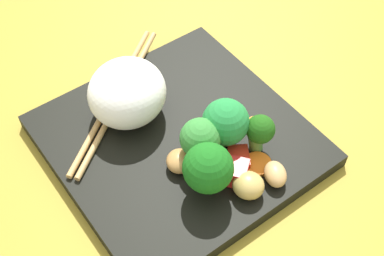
% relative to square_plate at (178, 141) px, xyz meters
% --- Properties ---
extents(ground_plane, '(1.10, 1.10, 0.02)m').
position_rel_square_plate_xyz_m(ground_plane, '(0.00, 0.00, -0.02)').
color(ground_plane, olive).
extents(square_plate, '(0.27, 0.27, 0.02)m').
position_rel_square_plate_xyz_m(square_plate, '(0.00, 0.00, 0.00)').
color(square_plate, black).
rests_on(square_plate, ground_plane).
extents(rice_mound, '(0.13, 0.13, 0.07)m').
position_rel_square_plate_xyz_m(rice_mound, '(-0.02, 0.06, 0.04)').
color(rice_mound, white).
rests_on(rice_mound, square_plate).
extents(broccoli_floret_0, '(0.03, 0.03, 0.05)m').
position_rel_square_plate_xyz_m(broccoli_floret_0, '(0.06, -0.07, 0.04)').
color(broccoli_floret_0, '#54933F').
rests_on(broccoli_floret_0, square_plate).
extents(broccoli_floret_1, '(0.05, 0.05, 0.07)m').
position_rel_square_plate_xyz_m(broccoli_floret_1, '(0.03, -0.04, 0.05)').
color(broccoli_floret_1, '#6BA153').
rests_on(broccoli_floret_1, square_plate).
extents(broccoli_floret_2, '(0.04, 0.04, 0.06)m').
position_rel_square_plate_xyz_m(broccoli_floret_2, '(-0.00, -0.04, 0.04)').
color(broccoli_floret_2, '#72BD52').
rests_on(broccoli_floret_2, square_plate).
extents(broccoli_floret_3, '(0.05, 0.05, 0.07)m').
position_rel_square_plate_xyz_m(broccoli_floret_3, '(-0.02, -0.08, 0.05)').
color(broccoli_floret_3, '#539041').
rests_on(broccoli_floret_3, square_plate).
extents(carrot_slice_0, '(0.04, 0.04, 0.01)m').
position_rel_square_plate_xyz_m(carrot_slice_0, '(0.04, -0.08, 0.01)').
color(carrot_slice_0, orange).
rests_on(carrot_slice_0, square_plate).
extents(carrot_slice_1, '(0.03, 0.03, 0.00)m').
position_rel_square_plate_xyz_m(carrot_slice_1, '(0.08, -0.04, 0.01)').
color(carrot_slice_1, orange).
rests_on(carrot_slice_1, square_plate).
extents(carrot_slice_2, '(0.03, 0.03, 0.00)m').
position_rel_square_plate_xyz_m(carrot_slice_2, '(0.02, -0.01, 0.01)').
color(carrot_slice_2, '#F79E34').
rests_on(carrot_slice_2, square_plate).
extents(carrot_slice_3, '(0.03, 0.03, 0.01)m').
position_rel_square_plate_xyz_m(carrot_slice_3, '(0.06, -0.01, 0.01)').
color(carrot_slice_3, orange).
rests_on(carrot_slice_3, square_plate).
extents(pepper_chunk_0, '(0.03, 0.04, 0.01)m').
position_rel_square_plate_xyz_m(pepper_chunk_0, '(0.03, -0.07, 0.02)').
color(pepper_chunk_0, red).
rests_on(pepper_chunk_0, square_plate).
extents(pepper_chunk_1, '(0.04, 0.04, 0.02)m').
position_rel_square_plate_xyz_m(pepper_chunk_1, '(0.01, -0.08, 0.02)').
color(pepper_chunk_1, red).
rests_on(pepper_chunk_1, square_plate).
extents(chicken_piece_0, '(0.04, 0.04, 0.02)m').
position_rel_square_plate_xyz_m(chicken_piece_0, '(0.05, -0.11, 0.02)').
color(chicken_piece_0, tan).
rests_on(chicken_piece_0, square_plate).
extents(chicken_piece_1, '(0.04, 0.04, 0.03)m').
position_rel_square_plate_xyz_m(chicken_piece_1, '(0.01, -0.10, 0.02)').
color(chicken_piece_1, tan).
rests_on(chicken_piece_1, square_plate).
extents(chicken_piece_2, '(0.04, 0.04, 0.02)m').
position_rel_square_plate_xyz_m(chicken_piece_2, '(0.00, -0.06, 0.02)').
color(chicken_piece_2, tan).
rests_on(chicken_piece_2, square_plate).
extents(chicken_piece_3, '(0.04, 0.04, 0.02)m').
position_rel_square_plate_xyz_m(chicken_piece_3, '(-0.02, -0.03, 0.02)').
color(chicken_piece_3, tan).
rests_on(chicken_piece_3, square_plate).
extents(chopstick_pair, '(0.20, 0.15, 0.01)m').
position_rel_square_plate_xyz_m(chopstick_pair, '(-0.03, 0.09, 0.01)').
color(chopstick_pair, tan).
rests_on(chopstick_pair, square_plate).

